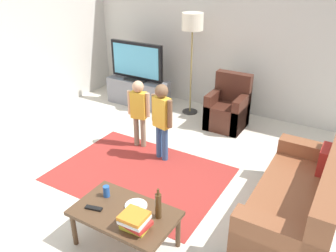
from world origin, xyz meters
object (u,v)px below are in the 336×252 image
book_stack (135,221)px  plate (136,206)px  floor_lamp (192,27)px  tv_remote (94,208)px  tv_stand (138,92)px  soda_can (106,191)px  tv (137,62)px  couch (304,204)px  child_center (162,116)px  coffee_table (125,216)px  bottle (158,206)px  armchair (228,110)px  child_near_tv (139,108)px

book_stack → plate: (-0.17, 0.24, -0.07)m
floor_lamp → plate: (1.02, -3.14, -1.12)m
floor_lamp → tv_remote: (0.69, -3.38, -1.11)m
tv_stand → soda_can: size_ratio=10.00×
tv_stand → tv: tv is taller
couch → tv_remote: size_ratio=10.59×
book_stack → child_center: bearing=114.4°
coffee_table → child_center: bearing=109.4°
plate → bottle: bearing=-4.2°
tv_stand → couch: size_ratio=0.67×
couch → book_stack: size_ratio=6.62×
couch → soda_can: size_ratio=15.00×
tv → floor_lamp: 1.27m
child_center → book_stack: bearing=-65.6°
couch → child_center: size_ratio=1.61×
book_stack → soda_can: 0.56m
armchair → soda_can: armchair is taller
tv → plate: 3.64m
tv → bottle: bearing=-51.9°
child_center → soda_can: child_center is taller
couch → child_near_tv: 2.57m
bottle → plate: bearing=175.8°
book_stack → tv: bearing=124.9°
soda_can → child_near_tv: bearing=114.3°
couch → soda_can: bearing=-148.5°
armchair → tv_remote: 3.19m
tv_stand → armchair: bearing=-1.2°
armchair → tv_stand: bearing=178.8°
child_near_tv → book_stack: size_ratio=3.82×
floor_lamp → child_center: bearing=-76.2°
child_near_tv → coffee_table: size_ratio=1.04×
couch → armchair: armchair is taller
tv_stand → floor_lamp: floor_lamp is taller
child_near_tv → coffee_table: bearing=-59.1°
armchair → plate: 2.95m
tv → floor_lamp: floor_lamp is taller
tv_stand → soda_can: 3.47m
tv_stand → child_near_tv: (0.98, -1.36, 0.38)m
child_center → plate: 1.62m
plate → child_near_tv: bearing=124.0°
soda_can → plate: 0.35m
child_center → tv_remote: child_center is taller
coffee_table → soda_can: size_ratio=8.33×
armchair → child_center: (-0.41, -1.46, 0.37)m
bottle → tv_remote: size_ratio=1.89×
tv_remote → soda_can: soda_can is taller
child_center → soda_can: 1.54m
coffee_table → book_stack: 0.28m
bottle → child_near_tv: bearing=129.7°
bottle → tv: bearing=128.1°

